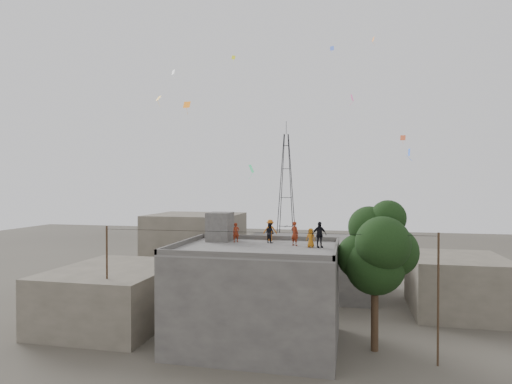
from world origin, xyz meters
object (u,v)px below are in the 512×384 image
tree (378,250)px  person_dark_adult (319,235)px  person_red_adult (295,234)px  stair_head_box (220,227)px  transmission_tower (286,191)px

tree → person_dark_adult: tree is taller
person_red_adult → person_dark_adult: 1.72m
stair_head_box → tree: size_ratio=0.22×
person_red_adult → person_dark_adult: (1.62, -0.58, 0.03)m
stair_head_box → transmission_tower: transmission_tower is taller
stair_head_box → tree: 10.80m
transmission_tower → person_red_adult: size_ratio=12.81×
tree → person_red_adult: size_ratio=5.83×
person_red_adult → person_dark_adult: bearing=-166.4°
stair_head_box → person_dark_adult: (7.05, -1.81, -0.19)m
transmission_tower → person_red_adult: transmission_tower is taller
tree → person_red_adult: 5.25m
person_dark_adult → person_red_adult: bearing=132.5°
stair_head_box → person_red_adult: (5.43, -1.23, -0.22)m
tree → transmission_tower: (-11.37, 39.40, 2.97)m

